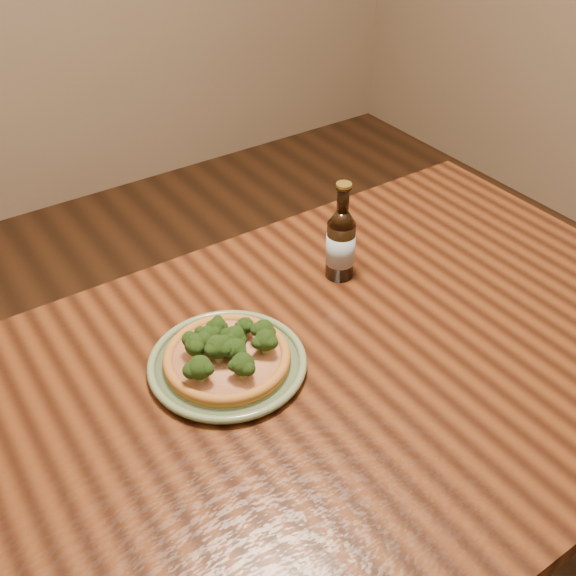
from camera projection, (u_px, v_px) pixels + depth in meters
table at (296, 422)px, 1.19m from camera, size 1.60×0.90×0.75m
plate at (227, 363)px, 1.16m from camera, size 0.27×0.27×0.02m
pizza at (227, 355)px, 1.14m from camera, size 0.22×0.22×0.07m
beer_bottle at (341, 243)px, 1.33m from camera, size 0.06×0.06×0.21m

